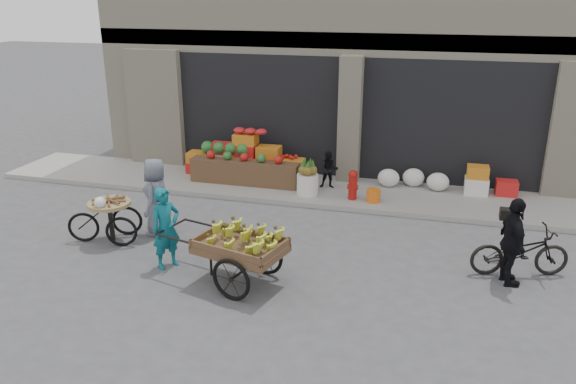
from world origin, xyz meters
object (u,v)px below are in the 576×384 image
(fire_hydrant, at_px, (353,184))
(bicycle, at_px, (520,251))
(tricycle_cart, at_px, (110,215))
(cyclist, at_px, (513,242))
(vendor_woman, at_px, (166,228))
(seated_person, at_px, (329,170))
(banana_cart, at_px, (237,243))
(orange_bucket, at_px, (373,196))
(pineapple_bin, at_px, (308,184))
(vendor_grey, at_px, (157,197))

(fire_hydrant, relative_size, bicycle, 0.41)
(fire_hydrant, xyz_separation_m, tricycle_cart, (-4.34, -3.34, 0.06))
(cyclist, bearing_deg, bicycle, -41.19)
(vendor_woman, xyz_separation_m, cyclist, (5.92, 0.94, 0.02))
(seated_person, height_order, bicycle, seated_person)
(cyclist, bearing_deg, tricycle_cart, 77.06)
(banana_cart, relative_size, tricycle_cart, 1.81)
(orange_bucket, xyz_separation_m, banana_cart, (-1.78, -4.27, 0.48))
(pineapple_bin, height_order, cyclist, cyclist)
(vendor_woman, distance_m, bicycle, 6.27)
(vendor_woman, relative_size, bicycle, 0.88)
(vendor_woman, relative_size, tricycle_cart, 1.04)
(vendor_grey, bearing_deg, vendor_woman, 26.96)
(pineapple_bin, height_order, vendor_grey, vendor_grey)
(vendor_woman, bearing_deg, pineapple_bin, 12.04)
(banana_cart, xyz_separation_m, tricycle_cart, (-3.06, 0.98, -0.18))
(orange_bucket, bearing_deg, cyclist, -48.82)
(pineapple_bin, bearing_deg, fire_hydrant, -2.60)
(vendor_grey, bearing_deg, cyclist, 80.32)
(orange_bucket, height_order, seated_person, seated_person)
(vendor_woman, distance_m, cyclist, 6.00)
(seated_person, distance_m, bicycle, 5.30)
(bicycle, relative_size, cyclist, 1.10)
(orange_bucket, height_order, vendor_grey, vendor_grey)
(seated_person, xyz_separation_m, vendor_grey, (-2.90, -3.41, 0.22))
(orange_bucket, relative_size, seated_person, 0.34)
(orange_bucket, distance_m, tricycle_cart, 5.86)
(vendor_grey, height_order, bicycle, vendor_grey)
(pineapple_bin, distance_m, seated_person, 0.75)
(tricycle_cart, bearing_deg, bicycle, -14.74)
(pineapple_bin, bearing_deg, cyclist, -36.49)
(fire_hydrant, distance_m, bicycle, 4.34)
(cyclist, bearing_deg, pineapple_bin, 38.88)
(fire_hydrant, bearing_deg, orange_bucket, -5.71)
(vendor_grey, bearing_deg, banana_cart, 49.39)
(seated_person, bearing_deg, bicycle, -49.52)
(vendor_woman, height_order, tricycle_cart, vendor_woman)
(fire_hydrant, xyz_separation_m, cyclist, (3.19, -3.12, 0.28))
(tricycle_cart, bearing_deg, seated_person, 28.31)
(seated_person, relative_size, banana_cart, 0.35)
(fire_hydrant, xyz_separation_m, bicycle, (3.39, -2.72, -0.05))
(bicycle, bearing_deg, tricycle_cart, 79.98)
(orange_bucket, relative_size, vendor_woman, 0.21)
(vendor_woman, relative_size, cyclist, 0.97)
(vendor_grey, bearing_deg, tricycle_cart, -58.58)
(seated_person, relative_size, cyclist, 0.60)
(seated_person, distance_m, banana_cart, 5.01)
(pineapple_bin, bearing_deg, bicycle, -31.70)
(pineapple_bin, distance_m, fire_hydrant, 1.11)
(seated_person, relative_size, vendor_woman, 0.62)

